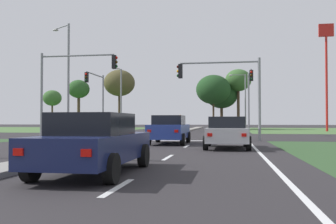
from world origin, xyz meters
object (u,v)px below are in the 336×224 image
at_px(car_silver_near, 227,132).
at_px(treeline_second, 79,90).
at_px(treeline_third, 119,83).
at_px(treeline_sixth, 238,81).
at_px(car_navy_third, 95,143).
at_px(traffic_signal_far_left, 97,92).
at_px(street_lamp_third, 121,96).
at_px(treeline_fourth, 213,90).
at_px(traffic_signal_near_left, 68,79).
at_px(treeline_fifth, 222,95).
at_px(car_blue_second, 169,129).
at_px(traffic_signal_far_right, 250,91).
at_px(treeline_near, 52,98).
at_px(street_lamp_fourth, 244,98).
at_px(traffic_signal_near_right, 227,83).
at_px(fastfood_pole_sign, 326,54).
at_px(street_lamp_second, 67,73).
at_px(pedestrian_at_median, 180,121).

distance_m(car_silver_near, treeline_second, 45.82).
height_order(treeline_third, treeline_sixth, treeline_third).
distance_m(car_navy_third, traffic_signal_far_left, 29.51).
distance_m(street_lamp_third, treeline_fourth, 16.22).
height_order(traffic_signal_near_left, treeline_fifth, treeline_fifth).
bearing_deg(car_blue_second, traffic_signal_far_left, 122.69).
relative_size(traffic_signal_far_right, treeline_near, 0.90).
xyz_separation_m(street_lamp_fourth, treeline_near, (-32.83, 5.18, 0.64)).
relative_size(traffic_signal_far_right, treeline_fourth, 0.72).
distance_m(car_blue_second, treeline_second, 41.61).
bearing_deg(traffic_signal_near_right, treeline_third, 116.83).
height_order(street_lamp_fourth, treeline_second, street_lamp_fourth).
relative_size(treeline_near, treeline_second, 0.85).
bearing_deg(car_navy_third, street_lamp_fourth, 83.43).
xyz_separation_m(treeline_near, treeline_sixth, (32.13, -1.62, 2.34)).
distance_m(traffic_signal_far_left, fastfood_pole_sign, 29.01).
bearing_deg(treeline_second, traffic_signal_near_left, -68.45).
bearing_deg(traffic_signal_far_right, street_lamp_fourth, 89.33).
bearing_deg(treeline_sixth, traffic_signal_far_right, -88.85).
relative_size(street_lamp_second, treeline_fifth, 1.26).
distance_m(traffic_signal_far_left, street_lamp_fourth, 25.12).
bearing_deg(street_lamp_third, fastfood_pole_sign, 6.82).
height_order(car_navy_third, traffic_signal_far_left, traffic_signal_far_left).
bearing_deg(traffic_signal_far_left, traffic_signal_far_right, -0.04).
relative_size(street_lamp_fourth, treeline_near, 1.22).
relative_size(pedestrian_at_median, treeline_third, 0.19).
bearing_deg(treeline_fourth, fastfood_pole_sign, -30.03).
height_order(car_navy_third, fastfood_pole_sign, fastfood_pole_sign).
xyz_separation_m(fastfood_pole_sign, treeline_sixth, (-10.65, 10.42, -2.07)).
relative_size(traffic_signal_far_left, treeline_second, 0.78).
relative_size(treeline_second, treeline_fourth, 0.94).
xyz_separation_m(traffic_signal_near_right, treeline_near, (-30.53, 36.47, 1.51)).
height_order(street_lamp_third, treeline_second, street_lamp_third).
bearing_deg(street_lamp_third, treeline_sixth, 41.65).
bearing_deg(street_lamp_fourth, car_silver_near, -93.43).
xyz_separation_m(traffic_signal_far_left, treeline_fourth, (10.91, 21.32, 1.87)).
xyz_separation_m(traffic_signal_far_left, treeline_second, (-10.56, 20.39, 2.07)).
bearing_deg(traffic_signal_near_right, fastfood_pole_sign, 63.39).
bearing_deg(treeline_fourth, treeline_near, 172.60).
bearing_deg(car_silver_near, treeline_sixth, 87.82).
bearing_deg(pedestrian_at_median, car_navy_third, -103.50).
height_order(car_blue_second, traffic_signal_far_left, traffic_signal_far_left).
relative_size(traffic_signal_near_right, pedestrian_at_median, 2.93).
height_order(car_silver_near, car_blue_second, car_blue_second).
xyz_separation_m(traffic_signal_near_left, street_lamp_second, (-2.66, 5.65, 1.16)).
height_order(street_lamp_second, treeline_sixth, street_lamp_second).
distance_m(traffic_signal_far_left, treeline_sixth, 27.84).
relative_size(car_silver_near, treeline_third, 0.43).
bearing_deg(fastfood_pole_sign, treeline_second, 168.33).
relative_size(street_lamp_second, street_lamp_fourth, 1.19).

